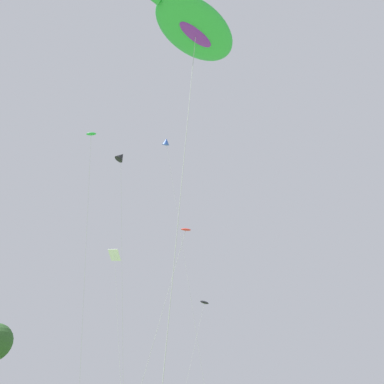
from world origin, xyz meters
TOP-DOWN VIEW (x-y plane):
  - big_show_kite at (-1.70, 11.27)m, footprint 11.49×3.57m
  - small_kite_delta_white at (2.11, 24.53)m, footprint 4.17×2.19m
  - small_kite_tiny_distant at (13.81, 26.50)m, footprint 2.17×1.71m
  - small_kite_diamond_red at (-1.02, 23.84)m, footprint 4.06×2.97m
  - small_kite_box_yellow at (3.67, 26.27)m, footprint 1.29×2.64m
  - small_kite_streamer_purple at (7.72, 25.63)m, footprint 4.11×2.61m
  - small_kite_triangle_green at (2.01, 15.93)m, footprint 1.92×1.93m

SIDE VIEW (x-z plane):
  - small_kite_tiny_distant at x=13.81m, z-range 3.94..12.40m
  - small_kite_triangle_green at x=2.01m, z-range 3.95..12.87m
  - small_kite_box_yellow at x=3.67m, z-range 4.68..15.61m
  - big_show_kite at x=-1.70m, z-range 8.66..26.99m
  - small_kite_diamond_red at x=-1.02m, z-range 8.70..27.59m
  - small_kite_delta_white at x=2.11m, z-range 8.89..27.87m
  - small_kite_streamer_purple at x=7.72m, z-range 11.52..35.88m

